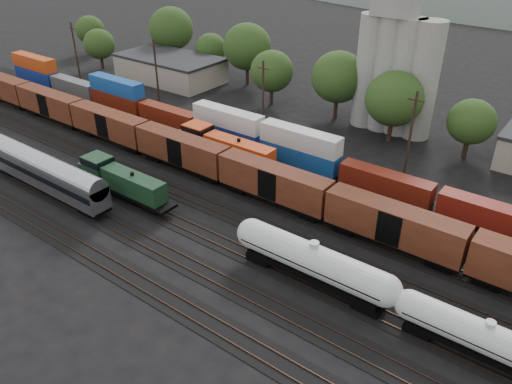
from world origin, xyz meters
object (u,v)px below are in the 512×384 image
Objects in this scene: tank_car_a at (313,261)px; orange_locomotive at (222,147)px; green_locomotive at (119,180)px; passenger_coach at (43,170)px; grain_silo at (396,62)px.

orange_locomotive is (-24.11, 15.00, -0.16)m from tank_car_a.
green_locomotive is 9.82m from passenger_coach.
tank_car_a is 28.39m from orange_locomotive.
green_locomotive is at bearing -105.54° from orange_locomotive.
green_locomotive is at bearing 180.00° from tank_car_a.
green_locomotive is 0.87× the size of orange_locomotive.
grain_silo is at bearing 66.46° from green_locomotive.
tank_car_a reaches higher than green_locomotive.
grain_silo reaches higher than orange_locomotive.
grain_silo is (13.69, 26.00, 8.66)m from orange_locomotive.
tank_car_a is 0.77× the size of passenger_coach.
tank_car_a is at bearing -75.74° from grain_silo.
orange_locomotive is at bearing 57.81° from passenger_coach.
tank_car_a is at bearing 7.76° from passenger_coach.
passenger_coach is at bearing -119.73° from grain_silo.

